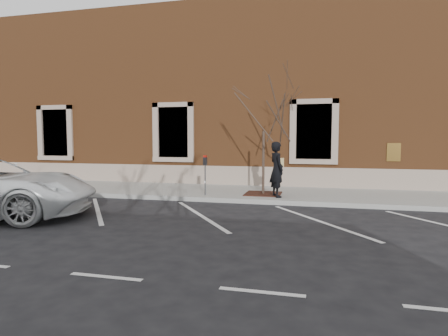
# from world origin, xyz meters

# --- Properties ---
(ground) EXTENTS (120.00, 120.00, 0.00)m
(ground) POSITION_xyz_m (0.00, 0.00, 0.00)
(ground) COLOR #28282B
(ground) RESTS_ON ground
(sidewalk_near) EXTENTS (40.00, 3.50, 0.15)m
(sidewalk_near) POSITION_xyz_m (0.00, 1.75, 0.07)
(sidewalk_near) COLOR #98968F
(sidewalk_near) RESTS_ON ground
(curb_near) EXTENTS (40.00, 0.12, 0.15)m
(curb_near) POSITION_xyz_m (0.00, -0.05, 0.07)
(curb_near) COLOR #9E9E99
(curb_near) RESTS_ON ground
(parking_stripes) EXTENTS (28.00, 4.40, 0.01)m
(parking_stripes) POSITION_xyz_m (0.00, -2.20, 0.00)
(parking_stripes) COLOR silver
(parking_stripes) RESTS_ON ground
(building_civic) EXTENTS (40.00, 8.62, 8.00)m
(building_civic) POSITION_xyz_m (0.00, 7.74, 4.00)
(building_civic) COLOR brown
(building_civic) RESTS_ON ground
(man) EXTENTS (0.73, 0.81, 1.87)m
(man) POSITION_xyz_m (1.83, 0.59, 1.08)
(man) COLOR black
(man) RESTS_ON sidewalk_near
(parking_meter) EXTENTS (0.13, 0.10, 1.39)m
(parking_meter) POSITION_xyz_m (-0.63, 0.41, 1.12)
(parking_meter) COLOR #595B60
(parking_meter) RESTS_ON sidewalk_near
(tree_grate) EXTENTS (1.25, 1.25, 0.03)m
(tree_grate) POSITION_xyz_m (1.30, 1.14, 0.17)
(tree_grate) COLOR #3F1A14
(tree_grate) RESTS_ON sidewalk_near
(sapling) EXTENTS (2.44, 2.44, 4.06)m
(sapling) POSITION_xyz_m (1.30, 1.14, 2.99)
(sapling) COLOR #4E3A2F
(sapling) RESTS_ON sidewalk_near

